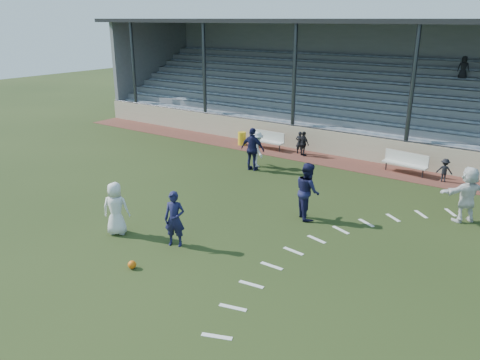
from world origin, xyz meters
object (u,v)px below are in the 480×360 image
object	(u,v)px
trash_bin	(242,138)
player_white_lead	(116,208)
football	(132,265)
player_navy_lead	(175,219)
bench_right	(406,161)
bench_left	(267,138)

from	to	relation	value
trash_bin	player_white_lead	size ratio (longest dim) A/B	0.41
football	player_navy_lead	xyz separation A→B (m)	(0.02, 1.77, 0.75)
bench_right	player_navy_lead	size ratio (longest dim) A/B	1.17
trash_bin	football	distance (m)	13.84
bench_right	bench_left	bearing A→B (deg)	-172.80
bench_left	player_navy_lead	distance (m)	11.73
bench_left	player_navy_lead	size ratio (longest dim) A/B	1.15
trash_bin	player_navy_lead	bearing A→B (deg)	-64.73
bench_left	trash_bin	distance (m)	1.59
bench_right	player_navy_lead	xyz separation A→B (m)	(-3.64, -11.17, 0.29)
player_navy_lead	player_white_lead	bearing A→B (deg)	167.90
player_white_lead	player_navy_lead	xyz separation A→B (m)	(2.11, 0.47, -0.00)
trash_bin	football	size ratio (longest dim) A/B	3.05
bench_left	player_white_lead	bearing A→B (deg)	-81.24
bench_left	player_navy_lead	world-z (taller)	player_navy_lead
football	bench_left	bearing A→B (deg)	105.67
bench_left	bench_right	xyz separation A→B (m)	(7.28, 0.02, 0.00)
trash_bin	football	bearing A→B (deg)	-67.93
bench_left	football	bearing A→B (deg)	-73.11
trash_bin	football	xyz separation A→B (m)	(5.20, -12.82, -0.26)
bench_left	bench_right	world-z (taller)	same
player_white_lead	player_navy_lead	distance (m)	2.16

